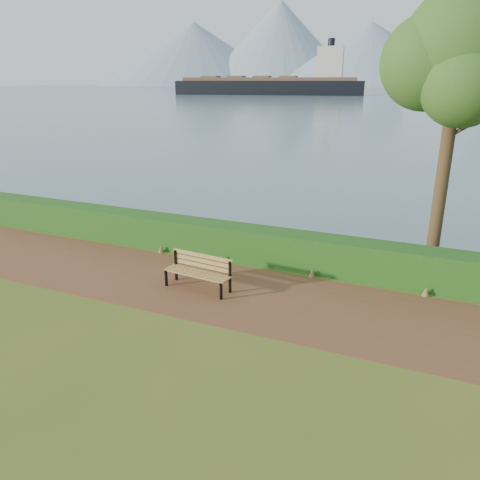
% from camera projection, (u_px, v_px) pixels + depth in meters
% --- Properties ---
extents(ground, '(140.00, 140.00, 0.00)m').
position_uv_depth(ground, '(226.00, 297.00, 11.53)').
color(ground, '#475819').
rests_on(ground, ground).
extents(path, '(40.00, 3.40, 0.01)m').
position_uv_depth(path, '(232.00, 292.00, 11.79)').
color(path, brown).
rests_on(path, ground).
extents(hedge, '(32.00, 0.85, 1.00)m').
position_uv_depth(hedge, '(264.00, 246.00, 13.62)').
color(hedge, '#124012').
rests_on(hedge, ground).
extents(water, '(700.00, 510.00, 0.00)m').
position_uv_depth(water, '(444.00, 90.00, 236.97)').
color(water, slate).
rests_on(water, ground).
extents(mountains, '(585.00, 190.00, 70.00)m').
position_uv_depth(mountains, '(440.00, 48.00, 358.07)').
color(mountains, slate).
rests_on(mountains, ground).
extents(bench, '(1.82, 0.69, 0.89)m').
position_uv_depth(bench, '(199.00, 270.00, 11.88)').
color(bench, black).
rests_on(bench, ground).
extents(tree, '(3.95, 3.27, 7.64)m').
position_uv_depth(tree, '(459.00, 55.00, 11.94)').
color(tree, '#342315').
rests_on(tree, ground).
extents(cargo_ship, '(66.37, 20.88, 19.90)m').
position_uv_depth(cargo_ship, '(275.00, 86.00, 163.13)').
color(cargo_ship, black).
rests_on(cargo_ship, ground).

